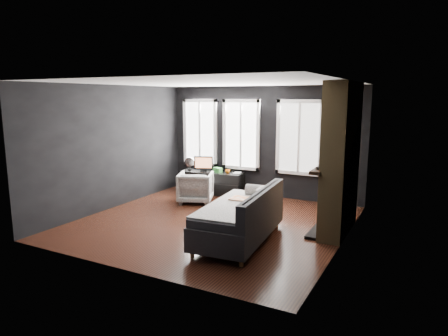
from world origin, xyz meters
The scene contains 18 objects.
floor centered at (0.00, 0.00, 0.00)m, with size 5.00×5.00×0.00m, color black.
ceiling centered at (0.00, 0.00, 2.70)m, with size 5.00×5.00×0.00m, color white.
wall_back centered at (0.00, 2.50, 1.35)m, with size 5.00×0.02×2.70m, color black.
wall_left centered at (-2.50, 0.00, 1.35)m, with size 0.02×5.00×2.70m, color black.
wall_right centered at (2.50, 0.00, 1.35)m, with size 0.02×5.00×2.70m, color black.
windows centered at (-0.45, 2.46, 2.38)m, with size 4.00×0.16×1.76m, color white, non-canonical shape.
fireplace centered at (2.30, 0.60, 1.35)m, with size 0.70×1.62×2.70m, color #93724C, non-canonical shape.
sofa centered at (0.90, -0.67, 0.47)m, with size 1.08×2.17×0.93m, color #242427, non-canonical shape.
stripe_pillow centered at (1.10, -0.25, 0.67)m, with size 0.09×0.37×0.37m, color gray.
armchair centered at (-1.10, 1.15, 0.39)m, with size 0.76×0.71×0.78m, color silver.
media_console centered at (-1.20, 2.10, 0.28)m, with size 1.64×0.51×0.56m, color black, non-canonical shape.
monitor centered at (-1.42, 2.06, 0.78)m, with size 0.49×0.11×0.44m, color black, non-canonical shape.
desk_fan centered at (-1.83, 2.04, 0.73)m, with size 0.24×0.24×0.34m, color #A7A7A7, non-canonical shape.
mug centered at (-0.75, 2.10, 0.62)m, with size 0.12×0.09×0.12m, color orange.
book centered at (-0.62, 2.20, 0.68)m, with size 0.17×0.02×0.23m, color #BAB392.
storage_box centered at (-1.02, 2.09, 0.62)m, with size 0.22×0.14×0.12m, color #2F7A31.
mantel_vase centered at (2.05, 1.05, 1.32)m, with size 0.17×0.18×0.17m, color gold.
mantel_clock centered at (2.05, 0.05, 1.25)m, with size 0.12×0.12×0.04m, color black.
Camera 1 is at (3.72, -6.59, 2.45)m, focal length 32.00 mm.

